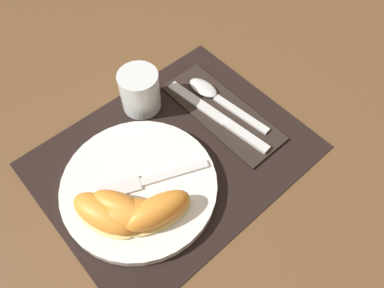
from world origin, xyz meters
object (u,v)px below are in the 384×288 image
Objects in this scene: plate at (139,186)px; knife at (219,117)px; juice_glass at (140,93)px; citrus_wedge_1 at (122,209)px; citrus_wedge_0 at (104,214)px; fork at (145,181)px; citrus_wedge_2 at (133,215)px; spoon at (213,95)px; citrus_wedge_3 at (157,211)px.

knife is (0.20, 0.02, -0.00)m from plate.
juice_glass is 0.23m from citrus_wedge_1.
citrus_wedge_1 is (-0.05, -0.03, 0.03)m from plate.
juice_glass is 0.67× the size of citrus_wedge_0.
fork is (-0.19, -0.02, 0.01)m from knife.
fork is 1.48× the size of citrus_wedge_0.
plate is 3.18× the size of juice_glass.
fork is 0.07m from citrus_wedge_2.
fork is at bearing 19.73° from citrus_wedge_1.
knife is 0.19m from fork.
fork is at bearing -125.20° from juice_glass.
citrus_wedge_2 reaches higher than plate.
citrus_wedge_1 is at bearing -26.28° from citrus_wedge_0.
juice_glass reaches higher than citrus_wedge_2.
spoon is (0.22, 0.06, -0.00)m from plate.
knife is 1.93× the size of citrus_wedge_0.
spoon is at bearing 28.37° from citrus_wedge_3.
citrus_wedge_1 reaches higher than plate.
citrus_wedge_3 is (-0.21, -0.08, 0.03)m from knife.
knife is 1.95× the size of citrus_wedge_3.
spoon is at bearing 17.47° from fork.
knife is 1.76× the size of citrus_wedge_2.
juice_glass is at bearing 45.78° from citrus_wedge_1.
spoon is at bearing 21.93° from citrus_wedge_2.
citrus_wedge_3 is (-0.12, -0.20, 0.00)m from juice_glass.
citrus_wedge_1 is 0.05m from citrus_wedge_3.
juice_glass is 0.24m from citrus_wedge_3.
citrus_wedge_3 reaches higher than spoon.
knife is 0.05m from spoon.
plate is at bearing 27.99° from citrus_wedge_1.
citrus_wedge_1 is 0.02m from citrus_wedge_2.
juice_glass is at bearing 50.09° from citrus_wedge_2.
spoon is 0.29m from citrus_wedge_2.
spoon is at bearing 17.96° from citrus_wedge_1.
fork is (0.01, -0.00, 0.01)m from plate.
citrus_wedge_3 is (-0.01, -0.06, 0.03)m from plate.
citrus_wedge_0 is at bearing 135.37° from citrus_wedge_2.
fork is at bearing 70.14° from citrus_wedge_3.
citrus_wedge_0 is 1.04× the size of citrus_wedge_1.
citrus_wedge_0 is at bearing -173.82° from fork.
citrus_wedge_1 is at bearing -170.25° from knife.
knife is 2.01× the size of citrus_wedge_1.
juice_glass is 0.43× the size of spoon.
juice_glass is 0.14m from spoon.
citrus_wedge_2 reaches higher than fork.
plate is 0.23m from spoon.
fork reaches higher than spoon.
plate is 2.14× the size of citrus_wedge_3.
spoon is at bearing 58.70° from knife.
citrus_wedge_2 is (-0.24, -0.06, 0.03)m from knife.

